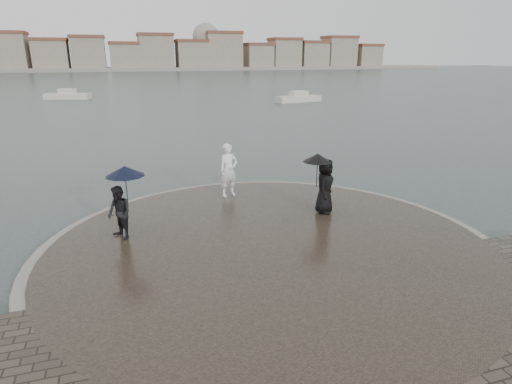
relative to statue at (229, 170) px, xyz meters
name	(u,v)px	position (x,y,z in m)	size (l,w,h in m)	color
ground	(328,330)	(0.03, -7.95, -1.32)	(400.00, 400.00, 0.00)	#2B3835
kerb_ring	(270,251)	(0.03, -4.45, -1.16)	(12.50, 12.50, 0.32)	gray
quay_tip	(270,250)	(0.03, -4.45, -1.14)	(11.90, 11.90, 0.36)	#2D261E
statue	(229,170)	(0.00, 0.00, 0.00)	(0.70, 0.46, 1.92)	white
visitor_left	(121,199)	(-3.73, -2.78, 0.18)	(1.22, 1.10, 2.04)	black
visitor_right	(323,180)	(2.47, -2.61, 0.13)	(1.21, 1.09, 1.95)	black
far_skyline	(106,55)	(-6.26, 152.75, 4.29)	(260.00, 20.00, 37.00)	gray
boats	(180,97)	(3.64, 39.32, -0.94)	(32.27, 14.64, 1.50)	beige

